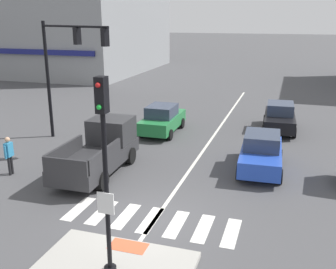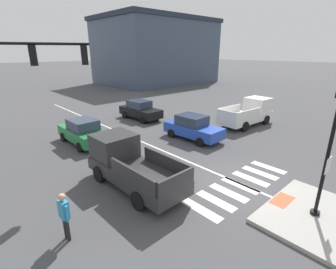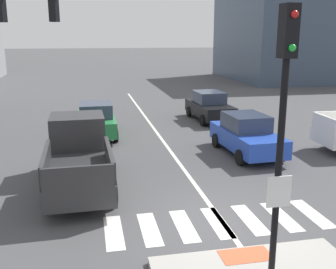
% 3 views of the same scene
% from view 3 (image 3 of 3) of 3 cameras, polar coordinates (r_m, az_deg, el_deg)
% --- Properties ---
extents(ground_plane, '(300.00, 300.00, 0.00)m').
position_cam_3_polar(ground_plane, '(10.62, 7.15, -12.45)').
color(ground_plane, '#474749').
extents(tactile_pad_front, '(1.10, 0.60, 0.01)m').
position_cam_3_polar(tactile_pad_front, '(9.01, 11.11, -16.69)').
color(tactile_pad_front, '#DB5B38').
rests_on(tactile_pad_front, traffic_island).
extents(signal_pole, '(0.44, 0.38, 5.06)m').
position_cam_3_polar(signal_pole, '(6.87, 16.04, 0.61)').
color(signal_pole, black).
rests_on(signal_pole, traffic_island).
extents(crosswalk_stripe_a, '(0.44, 1.80, 0.01)m').
position_cam_3_polar(crosswalk_stripe_a, '(10.15, -7.83, -13.75)').
color(crosswalk_stripe_a, silver).
rests_on(crosswalk_stripe_a, ground).
extents(crosswalk_stripe_b, '(0.44, 1.80, 0.01)m').
position_cam_3_polar(crosswalk_stripe_b, '(10.23, -2.68, -13.40)').
color(crosswalk_stripe_b, silver).
rests_on(crosswalk_stripe_b, ground).
extents(crosswalk_stripe_c, '(0.44, 1.80, 0.01)m').
position_cam_3_polar(crosswalk_stripe_c, '(10.39, 2.33, -12.95)').
color(crosswalk_stripe_c, silver).
rests_on(crosswalk_stripe_c, ground).
extents(crosswalk_stripe_d, '(0.44, 1.80, 0.01)m').
position_cam_3_polar(crosswalk_stripe_d, '(10.62, 7.15, -12.43)').
color(crosswalk_stripe_d, silver).
rests_on(crosswalk_stripe_d, ground).
extents(crosswalk_stripe_e, '(0.44, 1.80, 0.01)m').
position_cam_3_polar(crosswalk_stripe_e, '(10.91, 11.71, -11.85)').
color(crosswalk_stripe_e, silver).
rests_on(crosswalk_stripe_e, ground).
extents(crosswalk_stripe_f, '(0.44, 1.80, 0.01)m').
position_cam_3_polar(crosswalk_stripe_f, '(11.28, 15.99, -11.25)').
color(crosswalk_stripe_f, silver).
rests_on(crosswalk_stripe_f, ground).
extents(crosswalk_stripe_g, '(0.44, 1.80, 0.01)m').
position_cam_3_polar(crosswalk_stripe_g, '(11.69, 19.96, -10.62)').
color(crosswalk_stripe_g, silver).
rests_on(crosswalk_stripe_g, ground).
extents(lane_centre_line, '(0.14, 28.00, 0.01)m').
position_cam_3_polar(lane_centre_line, '(19.83, -1.62, 0.29)').
color(lane_centre_line, silver).
rests_on(lane_centre_line, ground).
extents(building_corner_left, '(20.29, 14.65, 11.43)m').
position_cam_3_polar(building_corner_left, '(48.37, 20.88, 14.37)').
color(building_corner_left, '#3D4C60').
rests_on(building_corner_left, ground).
extents(car_green_westbound_far, '(1.88, 4.12, 1.64)m').
position_cam_3_polar(car_green_westbound_far, '(19.24, -10.33, 2.10)').
color(car_green_westbound_far, '#237A3D').
rests_on(car_green_westbound_far, ground).
extents(car_black_eastbound_far, '(1.99, 4.17, 1.64)m').
position_cam_3_polar(car_black_eastbound_far, '(22.71, 5.98, 4.06)').
color(car_black_eastbound_far, black).
rests_on(car_black_eastbound_far, ground).
extents(car_blue_eastbound_mid, '(1.98, 4.17, 1.64)m').
position_cam_3_polar(car_blue_eastbound_mid, '(16.38, 11.23, -0.02)').
color(car_blue_eastbound_mid, '#2347B7').
rests_on(car_blue_eastbound_mid, ground).
extents(pickup_truck_charcoal_westbound_near, '(2.14, 5.14, 2.08)m').
position_cam_3_polar(pickup_truck_charcoal_westbound_near, '(13.08, -12.76, -2.93)').
color(pickup_truck_charcoal_westbound_near, '#2D2D30').
rests_on(pickup_truck_charcoal_westbound_near, ground).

